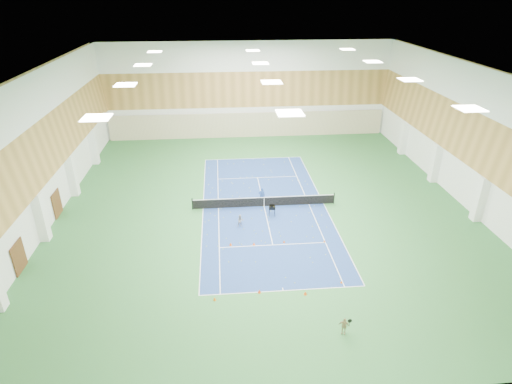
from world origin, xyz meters
TOP-DOWN VIEW (x-y plane):
  - ground at (0.00, 0.00)m, footprint 40.00×40.00m
  - room_shell at (0.00, 0.00)m, footprint 36.00×40.00m
  - wood_cladding at (0.00, 0.00)m, footprint 36.00×40.00m
  - ceiling_light_grid at (0.00, 0.00)m, footprint 21.40×25.40m
  - court_surface at (0.00, 0.00)m, footprint 10.97×23.77m
  - tennis_balls_scatter at (0.00, 0.00)m, footprint 10.57×22.77m
  - tennis_net at (0.00, 0.00)m, footprint 12.80×0.10m
  - back_curtain at (0.00, 19.75)m, footprint 35.40×0.16m
  - door_left_a at (-17.92, -8.00)m, footprint 0.08×1.80m
  - door_left_b at (-17.92, 0.00)m, footprint 0.08×1.80m
  - coach at (-0.15, 0.64)m, footprint 0.60×0.42m
  - child_court at (-2.32, -3.38)m, footprint 0.57×0.46m
  - child_apron at (2.88, -15.93)m, footprint 0.69×0.47m
  - ball_cart at (0.50, -1.71)m, footprint 0.60×0.60m
  - cone_svc_a at (-3.24, -6.16)m, footprint 0.23×0.23m
  - cone_svc_b at (-1.45, -6.26)m, footprint 0.22×0.22m
  - cone_svc_c at (0.90, -6.13)m, footprint 0.19×0.19m
  - cone_svc_d at (4.06, -6.34)m, footprint 0.18×0.18m
  - cone_base_a at (-4.47, -12.41)m, footprint 0.21×0.21m
  - cone_base_b at (-1.57, -11.93)m, footprint 0.23×0.23m
  - cone_base_c at (1.37, -12.37)m, footprint 0.23×0.23m
  - cone_base_d at (4.01, -11.42)m, footprint 0.18×0.18m

SIDE VIEW (x-z plane):
  - ground at x=0.00m, z-range 0.00..0.00m
  - court_surface at x=0.00m, z-range 0.00..0.01m
  - tennis_balls_scatter at x=0.00m, z-range 0.01..0.08m
  - cone_base_d at x=4.01m, z-range 0.00..0.19m
  - cone_svc_d at x=4.06m, z-range 0.00..0.20m
  - cone_svc_c at x=0.90m, z-range 0.00..0.21m
  - cone_base_a at x=-4.47m, z-range 0.00..0.23m
  - cone_svc_b at x=-1.45m, z-range 0.00..0.24m
  - cone_base_b at x=-1.57m, z-range 0.00..0.25m
  - cone_base_c at x=1.37m, z-range 0.00..0.25m
  - cone_svc_a at x=-3.24m, z-range 0.00..0.25m
  - ball_cart at x=0.50m, z-range 0.00..0.97m
  - child_apron at x=2.88m, z-range 0.00..1.10m
  - child_court at x=-2.32m, z-range 0.00..1.10m
  - tennis_net at x=0.00m, z-range 0.00..1.10m
  - coach at x=-0.15m, z-range 0.00..1.58m
  - door_left_a at x=-17.92m, z-range 0.00..2.20m
  - door_left_b at x=-17.92m, z-range 0.00..2.20m
  - back_curtain at x=0.00m, z-range 0.00..3.20m
  - room_shell at x=0.00m, z-range 0.00..12.00m
  - wood_cladding at x=0.00m, z-range 4.00..12.00m
  - ceiling_light_grid at x=0.00m, z-range 11.89..11.95m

